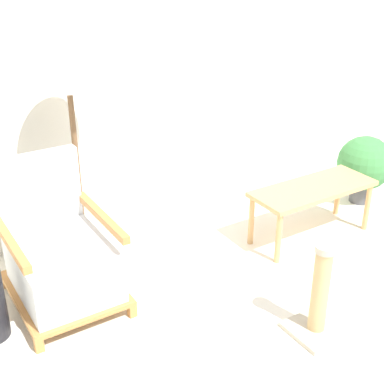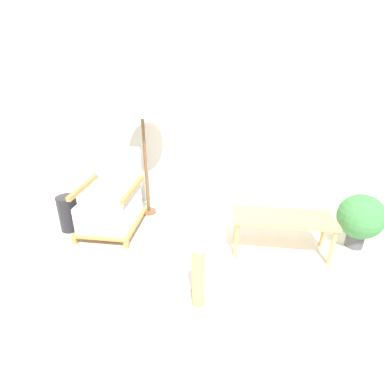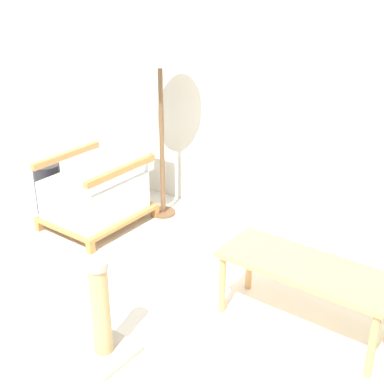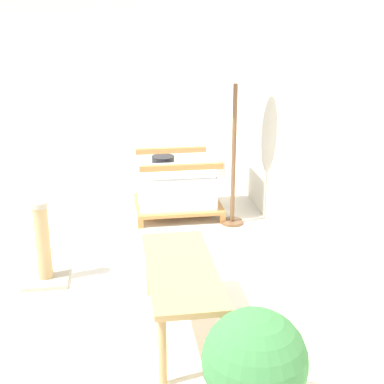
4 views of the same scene
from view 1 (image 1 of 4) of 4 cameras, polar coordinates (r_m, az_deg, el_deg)
name	(u,v)px [view 1 (image 1 of 4)]	position (r m, az deg, el deg)	size (l,w,h in m)	color
ground_plane	(336,371)	(3.21, 15.16, -17.94)	(14.00, 14.00, 0.00)	silver
wall_back	(141,56)	(4.21, -5.41, 14.26)	(8.00, 0.06, 2.70)	silver
armchair	(60,258)	(3.54, -13.93, -6.83)	(0.65, 0.80, 0.92)	#B2753D
floor_lamp	(67,71)	(3.60, -13.14, 12.50)	(0.47, 0.47, 1.58)	brown
coffee_table	(313,193)	(4.23, 12.77, -0.12)	(1.01, 0.40, 0.44)	tan
potted_plant	(365,165)	(4.95, 17.92, 2.80)	(0.48, 0.48, 0.61)	#4C4C51
scratching_post	(319,301)	(3.30, 13.38, -11.29)	(0.32, 0.32, 0.60)	#B2A893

